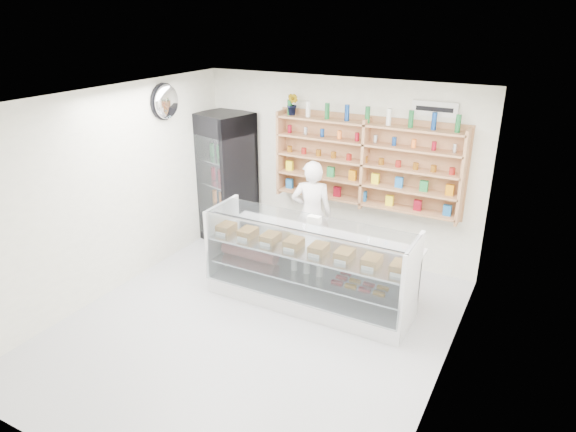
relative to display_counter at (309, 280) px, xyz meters
The scene contains 8 objects.
room 1.40m from the display_counter, 111.52° to the right, with size 5.00×5.00×5.00m.
display_counter is the anchor object (origin of this frame).
shop_worker 1.24m from the display_counter, 114.28° to the left, with size 0.61×0.40×1.67m, color white.
drinks_cooler 2.64m from the display_counter, 149.60° to the left, with size 0.94×0.93×2.16m.
wall_shelving 1.95m from the display_counter, 83.72° to the left, with size 2.84×0.28×1.33m.
potted_plant 2.72m from the display_counter, 124.84° to the left, with size 0.19×0.15×0.34m, color #1E6626.
security_mirror 3.30m from the display_counter, behind, with size 0.15×0.50×0.50m, color silver.
wall_sign 2.86m from the display_counter, 56.66° to the left, with size 0.62×0.03×0.20m, color white.
Camera 1 is at (2.96, -4.58, 3.70)m, focal length 32.00 mm.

